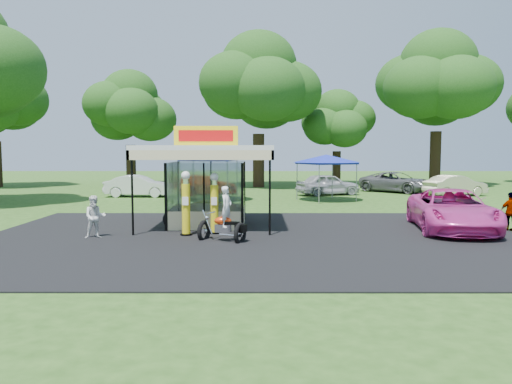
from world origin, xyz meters
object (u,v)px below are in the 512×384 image
(gas_pump_right, at_px, (214,205))
(spectator_west, at_px, (95,217))
(pink_sedan, at_px, (452,210))
(spectator_east_b, at_px, (511,212))
(bg_car_a, at_px, (139,186))
(bg_car_e, at_px, (455,186))
(kiosk_car, at_px, (213,208))
(tent_east, at_px, (326,159))
(tent_west, at_px, (209,155))
(gas_pump_left, at_px, (186,205))
(bg_car_d, at_px, (397,182))
(gas_station_kiosk, at_px, (208,184))
(bg_car_b, at_px, (204,185))
(bg_car_c, at_px, (328,184))
(motorcycle, at_px, (225,220))

(gas_pump_right, xyz_separation_m, spectator_west, (-4.27, -0.85, -0.34))
(pink_sedan, relative_size, spectator_east_b, 3.83)
(bg_car_a, height_order, bg_car_e, bg_car_a)
(kiosk_car, distance_m, tent_east, 10.73)
(spectator_west, height_order, tent_west, tent_west)
(gas_pump_left, distance_m, bg_car_e, 23.14)
(pink_sedan, relative_size, bg_car_a, 1.32)
(kiosk_car, height_order, bg_car_d, bg_car_d)
(pink_sedan, height_order, bg_car_e, pink_sedan)
(spectator_west, height_order, spectator_east_b, spectator_west)
(kiosk_car, distance_m, spectator_east_b, 12.63)
(kiosk_car, relative_size, bg_car_d, 0.51)
(spectator_east_b, relative_size, bg_car_e, 0.35)
(gas_station_kiosk, xyz_separation_m, bg_car_d, (12.69, 16.84, -1.01))
(bg_car_d, relative_size, tent_west, 1.21)
(gas_station_kiosk, height_order, pink_sedan, gas_station_kiosk)
(gas_station_kiosk, height_order, kiosk_car, gas_station_kiosk)
(gas_station_kiosk, distance_m, bg_car_b, 14.88)
(gas_pump_left, xyz_separation_m, bg_car_e, (16.47, 16.25, -0.43))
(gas_pump_right, xyz_separation_m, tent_east, (5.99, 12.65, 1.51))
(spectator_west, height_order, tent_east, tent_east)
(tent_east, bearing_deg, bg_car_a, 168.12)
(gas_pump_left, height_order, bg_car_c, gas_pump_left)
(bg_car_d, bearing_deg, motorcycle, -165.04)
(bg_car_b, bearing_deg, spectator_east_b, -167.15)
(gas_pump_right, relative_size, motorcycle, 1.16)
(spectator_west, bearing_deg, gas_station_kiosk, 17.86)
(spectator_east_b, bearing_deg, bg_car_a, -39.56)
(bg_car_a, relative_size, tent_west, 0.99)
(gas_pump_left, distance_m, spectator_west, 3.30)
(pink_sedan, bearing_deg, bg_car_a, 146.04)
(motorcycle, relative_size, tent_east, 0.49)
(spectator_west, bearing_deg, bg_car_e, 19.99)
(pink_sedan, relative_size, bg_car_c, 1.32)
(bg_car_a, bearing_deg, tent_east, -100.41)
(bg_car_b, xyz_separation_m, bg_car_e, (17.62, -1.03, 0.02))
(gas_station_kiosk, relative_size, kiosk_car, 1.92)
(bg_car_a, bearing_deg, spectator_east_b, -127.25)
(bg_car_a, bearing_deg, gas_pump_right, -155.47)
(gas_station_kiosk, relative_size, gas_pump_right, 2.30)
(bg_car_e, distance_m, tent_west, 17.25)
(gas_station_kiosk, bearing_deg, spectator_east_b, -6.66)
(gas_pump_right, bearing_deg, bg_car_c, 68.09)
(gas_station_kiosk, height_order, tent_west, gas_station_kiosk)
(gas_station_kiosk, height_order, tent_east, gas_station_kiosk)
(gas_station_kiosk, height_order, gas_pump_left, gas_station_kiosk)
(kiosk_car, distance_m, bg_car_b, 12.66)
(gas_station_kiosk, relative_size, pink_sedan, 0.91)
(spectator_west, xyz_separation_m, bg_car_d, (16.50, 19.84, -0.01))
(gas_pump_right, height_order, bg_car_e, gas_pump_right)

